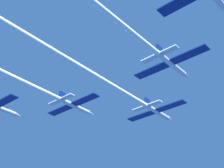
{
  "coord_description": "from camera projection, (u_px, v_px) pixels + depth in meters",
  "views": [
    {
      "loc": [
        39.97,
        -63.7,
        -36.28
      ],
      "look_at": [
        0.07,
        -17.34,
        0.06
      ],
      "focal_mm": 52.37,
      "sensor_mm": 36.0,
      "label": 1
    }
  ],
  "objects": [
    {
      "name": "jet_lead",
      "position": [
        109.0,
        83.0,
        69.77
      ],
      "size": [
        16.49,
        59.83,
        2.73
      ],
      "color": "silver"
    },
    {
      "name": "jet_left_wing",
      "position": [
        6.0,
        73.0,
        68.31
      ],
      "size": [
        16.49,
        62.99,
        2.73
      ],
      "color": "silver"
    },
    {
      "name": "jet_right_wing",
      "position": [
        114.0,
        18.0,
        54.11
      ],
      "size": [
        16.49,
        58.93,
        2.73
      ],
      "color": "silver"
    }
  ]
}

